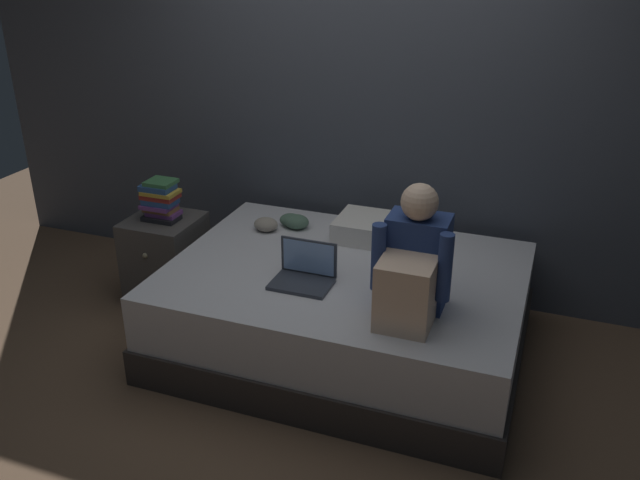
% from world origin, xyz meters
% --- Properties ---
extents(ground_plane, '(8.00, 8.00, 0.00)m').
position_xyz_m(ground_plane, '(0.00, 0.00, 0.00)').
color(ground_plane, brown).
extents(wall_back, '(5.60, 0.10, 2.70)m').
position_xyz_m(wall_back, '(0.00, 1.20, 1.35)').
color(wall_back, '#424751').
rests_on(wall_back, ground_plane).
extents(bed, '(2.00, 1.50, 0.53)m').
position_xyz_m(bed, '(0.20, 0.30, 0.26)').
color(bed, '#332D2B').
rests_on(bed, ground_plane).
extents(nightstand, '(0.44, 0.46, 0.58)m').
position_xyz_m(nightstand, '(-1.10, 0.47, 0.29)').
color(nightstand, '#474442').
rests_on(nightstand, ground_plane).
extents(person_sitting, '(0.39, 0.44, 0.66)m').
position_xyz_m(person_sitting, '(0.65, -0.04, 0.78)').
color(person_sitting, navy).
rests_on(person_sitting, bed).
extents(laptop, '(0.32, 0.23, 0.22)m').
position_xyz_m(laptop, '(0.04, 0.07, 0.59)').
color(laptop, '#333842').
rests_on(laptop, bed).
extents(pillow, '(0.56, 0.36, 0.13)m').
position_xyz_m(pillow, '(0.29, 0.75, 0.60)').
color(pillow, silver).
rests_on(pillow, bed).
extents(book_stack, '(0.23, 0.17, 0.26)m').
position_xyz_m(book_stack, '(-1.09, 0.46, 0.71)').
color(book_stack, black).
rests_on(book_stack, nightstand).
extents(clothes_pile, '(0.32, 0.25, 0.09)m').
position_xyz_m(clothes_pile, '(-0.34, 0.70, 0.57)').
color(clothes_pile, '#4C6B56').
rests_on(clothes_pile, bed).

